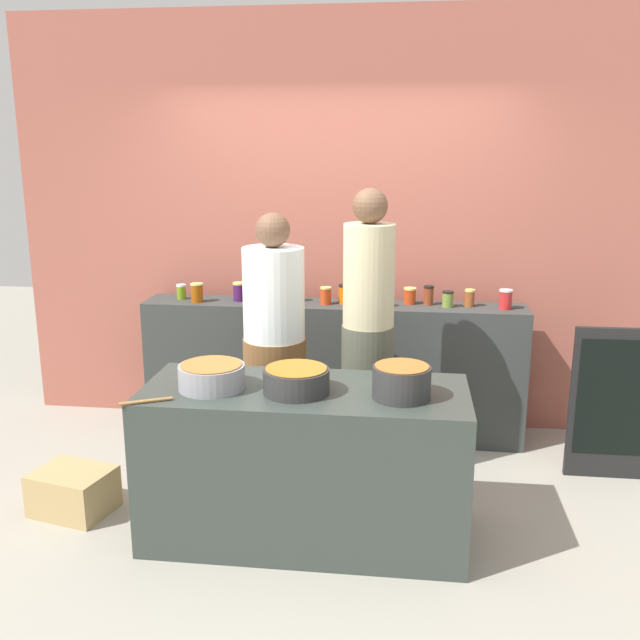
# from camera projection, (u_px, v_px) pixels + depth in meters

# --- Properties ---
(ground) EXTENTS (12.00, 12.00, 0.00)m
(ground) POSITION_uv_depth(u_px,v_px,m) (313.00, 507.00, 4.19)
(ground) COLOR gray
(storefront_wall) EXTENTS (4.80, 0.12, 3.00)m
(storefront_wall) POSITION_uv_depth(u_px,v_px,m) (338.00, 225.00, 5.22)
(storefront_wall) COLOR #A6594A
(storefront_wall) RESTS_ON ground
(display_shelf) EXTENTS (2.70, 0.36, 0.98)m
(display_shelf) POSITION_uv_depth(u_px,v_px,m) (333.00, 370.00, 5.13)
(display_shelf) COLOR #343837
(display_shelf) RESTS_ON ground
(prep_table) EXTENTS (1.70, 0.70, 0.84)m
(prep_table) POSITION_uv_depth(u_px,v_px,m) (305.00, 463.00, 3.80)
(prep_table) COLOR #323B36
(prep_table) RESTS_ON ground
(preserve_jar_0) EXTENTS (0.07, 0.07, 0.11)m
(preserve_jar_0) POSITION_uv_depth(u_px,v_px,m) (181.00, 292.00, 5.15)
(preserve_jar_0) COLOR olive
(preserve_jar_0) RESTS_ON display_shelf
(preserve_jar_1) EXTENTS (0.09, 0.09, 0.13)m
(preserve_jar_1) POSITION_uv_depth(u_px,v_px,m) (197.00, 293.00, 5.05)
(preserve_jar_1) COLOR #93430A
(preserve_jar_1) RESTS_ON display_shelf
(preserve_jar_2) EXTENTS (0.09, 0.09, 0.13)m
(preserve_jar_2) POSITION_uv_depth(u_px,v_px,m) (239.00, 292.00, 5.09)
(preserve_jar_2) COLOR #421750
(preserve_jar_2) RESTS_ON display_shelf
(preserve_jar_3) EXTENTS (0.09, 0.09, 0.15)m
(preserve_jar_3) POSITION_uv_depth(u_px,v_px,m) (261.00, 293.00, 5.02)
(preserve_jar_3) COLOR #324B29
(preserve_jar_3) RESTS_ON display_shelf
(preserve_jar_4) EXTENTS (0.08, 0.08, 0.12)m
(preserve_jar_4) POSITION_uv_depth(u_px,v_px,m) (274.00, 294.00, 5.02)
(preserve_jar_4) COLOR brown
(preserve_jar_4) RESTS_ON display_shelf
(preserve_jar_5) EXTENTS (0.08, 0.08, 0.10)m
(preserve_jar_5) POSITION_uv_depth(u_px,v_px,m) (297.00, 294.00, 5.08)
(preserve_jar_5) COLOR #2D5B3C
(preserve_jar_5) RESTS_ON display_shelf
(preserve_jar_6) EXTENTS (0.08, 0.08, 0.12)m
(preserve_jar_6) POSITION_uv_depth(u_px,v_px,m) (326.00, 296.00, 4.98)
(preserve_jar_6) COLOR #BD3C16
(preserve_jar_6) RESTS_ON display_shelf
(preserve_jar_7) EXTENTS (0.07, 0.07, 0.14)m
(preserve_jar_7) POSITION_uv_depth(u_px,v_px,m) (344.00, 294.00, 5.00)
(preserve_jar_7) COLOR #E65E06
(preserve_jar_7) RESTS_ON display_shelf
(preserve_jar_8) EXTENTS (0.08, 0.08, 0.15)m
(preserve_jar_8) POSITION_uv_depth(u_px,v_px,m) (362.00, 296.00, 4.90)
(preserve_jar_8) COLOR red
(preserve_jar_8) RESTS_ON display_shelf
(preserve_jar_9) EXTENTS (0.08, 0.08, 0.12)m
(preserve_jar_9) POSITION_uv_depth(u_px,v_px,m) (380.00, 298.00, 4.90)
(preserve_jar_9) COLOR brown
(preserve_jar_9) RESTS_ON display_shelf
(preserve_jar_10) EXTENTS (0.09, 0.09, 0.12)m
(preserve_jar_10) POSITION_uv_depth(u_px,v_px,m) (410.00, 296.00, 4.99)
(preserve_jar_10) COLOR #B53915
(preserve_jar_10) RESTS_ON display_shelf
(preserve_jar_11) EXTENTS (0.07, 0.07, 0.14)m
(preserve_jar_11) POSITION_uv_depth(u_px,v_px,m) (429.00, 295.00, 4.96)
(preserve_jar_11) COLOR brown
(preserve_jar_11) RESTS_ON display_shelf
(preserve_jar_12) EXTENTS (0.08, 0.08, 0.11)m
(preserve_jar_12) POSITION_uv_depth(u_px,v_px,m) (448.00, 299.00, 4.90)
(preserve_jar_12) COLOR olive
(preserve_jar_12) RESTS_ON display_shelf
(preserve_jar_13) EXTENTS (0.07, 0.07, 0.12)m
(preserve_jar_13) POSITION_uv_depth(u_px,v_px,m) (470.00, 298.00, 4.91)
(preserve_jar_13) COLOR brown
(preserve_jar_13) RESTS_ON display_shelf
(preserve_jar_14) EXTENTS (0.09, 0.09, 0.13)m
(preserve_jar_14) POSITION_uv_depth(u_px,v_px,m) (506.00, 299.00, 4.83)
(preserve_jar_14) COLOR red
(preserve_jar_14) RESTS_ON display_shelf
(cooking_pot_left) EXTENTS (0.34, 0.34, 0.13)m
(cooking_pot_left) POSITION_uv_depth(u_px,v_px,m) (212.00, 376.00, 3.69)
(cooking_pot_left) COLOR gray
(cooking_pot_left) RESTS_ON prep_table
(cooking_pot_center) EXTENTS (0.34, 0.34, 0.13)m
(cooking_pot_center) POSITION_uv_depth(u_px,v_px,m) (296.00, 380.00, 3.62)
(cooking_pot_center) COLOR #2D2D2D
(cooking_pot_center) RESTS_ON prep_table
(cooking_pot_right) EXTENTS (0.29, 0.29, 0.17)m
(cooking_pot_right) POSITION_uv_depth(u_px,v_px,m) (402.00, 382.00, 3.55)
(cooking_pot_right) COLOR #2D2D2D
(cooking_pot_right) RESTS_ON prep_table
(wooden_spoon) EXTENTS (0.24, 0.13, 0.02)m
(wooden_spoon) POSITION_uv_depth(u_px,v_px,m) (146.00, 401.00, 3.49)
(wooden_spoon) COLOR #9E703D
(wooden_spoon) RESTS_ON prep_table
(cook_with_tongs) EXTENTS (0.39, 0.39, 1.69)m
(cook_with_tongs) POSITION_uv_depth(u_px,v_px,m) (275.00, 363.00, 4.40)
(cook_with_tongs) COLOR brown
(cook_with_tongs) RESTS_ON ground
(cook_in_cap) EXTENTS (0.32, 0.32, 1.83)m
(cook_in_cap) POSITION_uv_depth(u_px,v_px,m) (368.00, 351.00, 4.36)
(cook_in_cap) COLOR #505142
(cook_in_cap) RESTS_ON ground
(bread_crate) EXTENTS (0.49, 0.43, 0.25)m
(bread_crate) POSITION_uv_depth(u_px,v_px,m) (73.00, 491.00, 4.11)
(bread_crate) COLOR tan
(bread_crate) RESTS_ON ground
(chalkboard_sign) EXTENTS (0.49, 0.05, 0.99)m
(chalkboard_sign) POSITION_uv_depth(u_px,v_px,m) (610.00, 403.00, 4.45)
(chalkboard_sign) COLOR black
(chalkboard_sign) RESTS_ON ground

